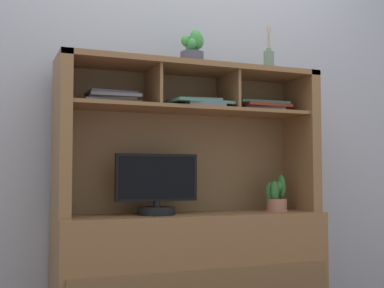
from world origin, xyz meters
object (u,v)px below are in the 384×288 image
object	(u,v)px
media_console	(192,243)
tv_monitor	(157,188)
magazine_stack_left	(200,103)
potted_orchid	(277,196)
magazine_stack_right	(261,108)
potted_succulent	(193,50)
diffuser_bottle	(269,61)
magazine_stack_centre	(112,98)

from	to	relation	value
media_console	tv_monitor	size ratio (longest dim) A/B	3.29
tv_monitor	magazine_stack_left	bearing A→B (deg)	-3.39
media_console	potted_orchid	xyz separation A→B (m)	(0.52, -0.03, 0.25)
magazine_stack_right	potted_succulent	size ratio (longest dim) A/B	1.84
magazine_stack_left	diffuser_bottle	bearing A→B (deg)	2.80
magazine_stack_centre	tv_monitor	bearing A→B (deg)	-12.22
magazine_stack_left	potted_succulent	size ratio (longest dim) A/B	1.83
magazine_stack_left	magazine_stack_right	xyz separation A→B (m)	(0.44, 0.09, 0.01)
media_console	magazine_stack_centre	bearing A→B (deg)	178.16
diffuser_bottle	potted_succulent	bearing A→B (deg)	176.66
tv_monitor	media_console	bearing A→B (deg)	9.69
potted_orchid	magazine_stack_centre	distance (m)	1.11
magazine_stack_centre	potted_succulent	distance (m)	0.54
magazine_stack_right	magazine_stack_left	bearing A→B (deg)	-167.91
media_console	magazine_stack_right	xyz separation A→B (m)	(0.47, 0.04, 0.78)
magazine_stack_left	magazine_stack_right	bearing A→B (deg)	12.09
media_console	potted_orchid	size ratio (longest dim) A/B	6.92
magazine_stack_centre	magazine_stack_right	xyz separation A→B (m)	(0.91, 0.03, -0.00)
tv_monitor	diffuser_bottle	bearing A→B (deg)	0.64
magazine_stack_left	magazine_stack_centre	distance (m)	0.48
media_console	magazine_stack_right	world-z (taller)	media_console
potted_orchid	magazine_stack_right	bearing A→B (deg)	126.59
tv_monitor	magazine_stack_right	size ratio (longest dim) A/B	1.20
media_console	potted_succulent	world-z (taller)	potted_succulent
diffuser_bottle	media_console	bearing A→B (deg)	176.57
potted_succulent	diffuser_bottle	bearing A→B (deg)	-3.34
magazine_stack_left	potted_succulent	xyz separation A→B (m)	(-0.02, 0.05, 0.31)
magazine_stack_left	magazine_stack_centre	size ratio (longest dim) A/B	1.21
potted_orchid	magazine_stack_right	world-z (taller)	magazine_stack_right
magazine_stack_centre	potted_succulent	bearing A→B (deg)	-1.94
potted_orchid	diffuser_bottle	bearing A→B (deg)	175.15
media_console	magazine_stack_centre	size ratio (longest dim) A/B	4.83
magazine_stack_left	potted_succulent	world-z (taller)	potted_succulent
tv_monitor	magazine_stack_right	bearing A→B (deg)	6.66
media_console	potted_orchid	distance (m)	0.58
potted_succulent	tv_monitor	bearing A→B (deg)	-170.80
potted_orchid	diffuser_bottle	xyz separation A→B (m)	(-0.04, 0.00, 0.80)
magazine_stack_right	potted_succulent	xyz separation A→B (m)	(-0.46, -0.04, 0.30)
magazine_stack_centre	magazine_stack_left	bearing A→B (deg)	-7.78
magazine_stack_right	diffuser_bottle	size ratio (longest dim) A/B	1.39
potted_orchid	magazine_stack_centre	bearing A→B (deg)	177.25
magazine_stack_left	diffuser_bottle	distance (m)	0.53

